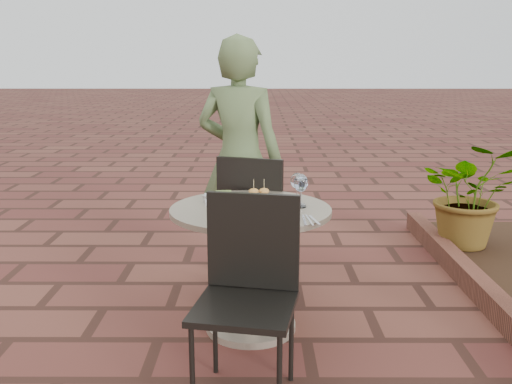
{
  "coord_description": "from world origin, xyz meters",
  "views": [
    {
      "loc": [
        0.14,
        -3.35,
        1.53
      ],
      "look_at": [
        0.13,
        -0.27,
        0.82
      ],
      "focal_mm": 40.0,
      "sensor_mm": 36.0,
      "label": 1
    }
  ],
  "objects_px": {
    "chair_near": "(249,279)",
    "plate_sliders": "(259,200)",
    "cafe_table": "(251,250)",
    "plate_salmon": "(224,198)",
    "diner": "(240,160)",
    "chair_far": "(255,212)",
    "plate_tuna": "(262,218)"
  },
  "relations": [
    {
      "from": "diner",
      "to": "chair_near",
      "type": "bearing_deg",
      "value": 113.03
    },
    {
      "from": "chair_near",
      "to": "diner",
      "type": "bearing_deg",
      "value": 104.18
    },
    {
      "from": "plate_salmon",
      "to": "plate_sliders",
      "type": "relative_size",
      "value": 0.93
    },
    {
      "from": "plate_salmon",
      "to": "plate_tuna",
      "type": "distance_m",
      "value": 0.48
    },
    {
      "from": "plate_sliders",
      "to": "plate_tuna",
      "type": "distance_m",
      "value": 0.34
    },
    {
      "from": "plate_tuna",
      "to": "cafe_table",
      "type": "bearing_deg",
      "value": 103.39
    },
    {
      "from": "cafe_table",
      "to": "chair_far",
      "type": "bearing_deg",
      "value": 88.09
    },
    {
      "from": "cafe_table",
      "to": "diner",
      "type": "xyz_separation_m",
      "value": [
        -0.09,
        0.86,
        0.37
      ]
    },
    {
      "from": "chair_far",
      "to": "plate_sliders",
      "type": "relative_size",
      "value": 3.61
    },
    {
      "from": "chair_near",
      "to": "plate_salmon",
      "type": "xyz_separation_m",
      "value": [
        -0.16,
        0.76,
        0.2
      ]
    },
    {
      "from": "chair_near",
      "to": "plate_sliders",
      "type": "height_order",
      "value": "chair_near"
    },
    {
      "from": "cafe_table",
      "to": "plate_salmon",
      "type": "distance_m",
      "value": 0.34
    },
    {
      "from": "cafe_table",
      "to": "plate_sliders",
      "type": "distance_m",
      "value": 0.29
    },
    {
      "from": "chair_near",
      "to": "diner",
      "type": "xyz_separation_m",
      "value": [
        -0.09,
        1.48,
        0.3
      ]
    },
    {
      "from": "chair_far",
      "to": "plate_salmon",
      "type": "height_order",
      "value": "chair_far"
    },
    {
      "from": "plate_tuna",
      "to": "plate_sliders",
      "type": "bearing_deg",
      "value": 92.98
    },
    {
      "from": "chair_far",
      "to": "chair_near",
      "type": "distance_m",
      "value": 1.19
    },
    {
      "from": "plate_sliders",
      "to": "chair_far",
      "type": "bearing_deg",
      "value": 93.03
    },
    {
      "from": "chair_far",
      "to": "plate_salmon",
      "type": "bearing_deg",
      "value": 85.24
    },
    {
      "from": "chair_near",
      "to": "diner",
      "type": "relative_size",
      "value": 0.55
    },
    {
      "from": "plate_salmon",
      "to": "plate_sliders",
      "type": "bearing_deg",
      "value": -20.7
    },
    {
      "from": "cafe_table",
      "to": "plate_salmon",
      "type": "xyz_separation_m",
      "value": [
        -0.16,
        0.15,
        0.26
      ]
    },
    {
      "from": "plate_salmon",
      "to": "cafe_table",
      "type": "bearing_deg",
      "value": -43.51
    },
    {
      "from": "chair_near",
      "to": "chair_far",
      "type": "bearing_deg",
      "value": 99.8
    },
    {
      "from": "diner",
      "to": "plate_tuna",
      "type": "relative_size",
      "value": 5.43
    },
    {
      "from": "diner",
      "to": "plate_sliders",
      "type": "xyz_separation_m",
      "value": [
        0.13,
        -0.79,
        -0.09
      ]
    },
    {
      "from": "plate_sliders",
      "to": "plate_tuna",
      "type": "xyz_separation_m",
      "value": [
        0.02,
        -0.34,
        -0.01
      ]
    },
    {
      "from": "chair_near",
      "to": "cafe_table",
      "type": "bearing_deg",
      "value": 100.64
    },
    {
      "from": "chair_near",
      "to": "plate_tuna",
      "type": "xyz_separation_m",
      "value": [
        0.07,
        0.34,
        0.2
      ]
    },
    {
      "from": "plate_salmon",
      "to": "plate_sliders",
      "type": "height_order",
      "value": "plate_sliders"
    },
    {
      "from": "cafe_table",
      "to": "chair_near",
      "type": "height_order",
      "value": "chair_near"
    },
    {
      "from": "diner",
      "to": "chair_far",
      "type": "bearing_deg",
      "value": 130.54
    }
  ]
}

